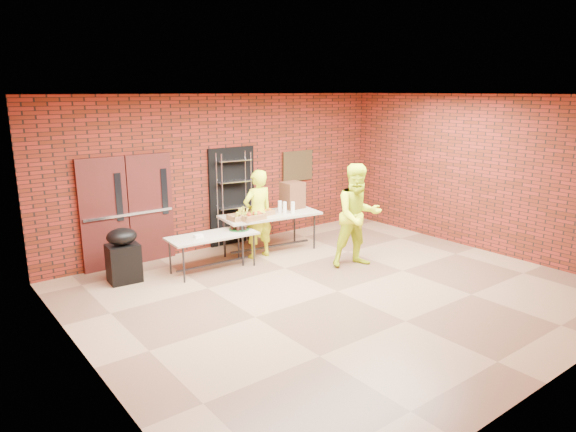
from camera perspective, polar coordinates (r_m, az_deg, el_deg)
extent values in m
cube|color=brown|center=(8.70, 5.52, -8.45)|extent=(8.00, 7.00, 0.04)
cube|color=silver|center=(8.06, 6.06, 13.41)|extent=(8.00, 7.00, 0.04)
cube|color=maroon|center=(11.01, -6.92, 4.99)|extent=(8.00, 0.04, 3.20)
cube|color=maroon|center=(6.24, 28.54, -3.39)|extent=(8.00, 0.04, 3.20)
cube|color=maroon|center=(6.26, -22.13, -2.65)|extent=(0.04, 7.00, 3.20)
cube|color=maroon|center=(11.33, 20.80, 4.45)|extent=(0.04, 7.00, 3.20)
cube|color=#421512|center=(9.97, -19.76, 0.14)|extent=(0.88, 0.08, 2.10)
cube|color=#421512|center=(10.27, -15.00, 0.86)|extent=(0.88, 0.08, 2.10)
cube|color=black|center=(9.95, -18.28, 2.00)|extent=(0.12, 0.02, 0.90)
cube|color=black|center=(10.27, -13.56, 2.66)|extent=(0.12, 0.02, 0.90)
cube|color=#ACACB3|center=(10.07, -17.20, 0.17)|extent=(1.70, 0.04, 0.05)
cube|color=black|center=(11.11, -6.23, 2.21)|extent=(1.10, 0.06, 2.10)
cube|color=#3A2E17|center=(12.03, 1.09, 5.59)|extent=(0.85, 0.04, 0.70)
cube|color=#C0B193|center=(9.55, -8.40, -2.19)|extent=(1.68, 0.77, 0.04)
cube|color=#28292D|center=(9.71, -8.29, -5.30)|extent=(1.46, 0.11, 0.03)
cylinder|color=#28292D|center=(9.57, -12.97, -4.48)|extent=(0.03, 0.03, 0.64)
cylinder|color=#28292D|center=(10.23, -5.52, -3.00)|extent=(0.03, 0.03, 0.64)
cylinder|color=#28292D|center=(9.10, -11.51, -5.37)|extent=(0.03, 0.03, 0.64)
cylinder|color=#28292D|center=(9.79, -3.80, -3.74)|extent=(0.03, 0.03, 0.64)
cube|color=#C0B193|center=(10.42, -1.97, 0.12)|extent=(2.10, 1.09, 0.04)
cube|color=#28292D|center=(10.60, -1.94, -3.40)|extent=(1.78, 0.28, 0.03)
cylinder|color=#28292D|center=(10.33, -7.07, -2.47)|extent=(0.04, 0.04, 0.78)
cylinder|color=#28292D|center=(11.30, 0.73, -0.94)|extent=(0.04, 0.04, 0.78)
cylinder|color=#28292D|center=(9.78, -5.06, -3.35)|extent=(0.04, 0.04, 0.78)
cylinder|color=#28292D|center=(10.80, 2.94, -1.65)|extent=(0.04, 0.04, 0.78)
cube|color=#B07A46|center=(9.99, -5.40, -0.21)|extent=(0.41, 0.32, 0.06)
cube|color=#B07A46|center=(10.35, -2.87, 0.32)|extent=(0.41, 0.32, 0.06)
cube|color=#B07A46|center=(9.98, -4.08, -0.17)|extent=(0.47, 0.37, 0.07)
cylinder|color=#16531C|center=(9.84, -5.46, -1.47)|extent=(0.39, 0.39, 0.01)
cube|color=white|center=(9.42, -9.92, -2.19)|extent=(0.16, 0.11, 0.05)
cube|color=brown|center=(10.87, 0.50, 2.33)|extent=(0.42, 0.38, 0.56)
cylinder|color=white|center=(10.44, -0.37, 0.95)|extent=(0.08, 0.08, 0.24)
cylinder|color=white|center=(10.45, 0.55, 0.95)|extent=(0.08, 0.08, 0.24)
cylinder|color=white|center=(10.53, -0.91, 1.06)|extent=(0.08, 0.08, 0.24)
cube|color=black|center=(9.42, -17.78, -5.00)|extent=(0.56, 0.47, 0.68)
ellipsoid|color=black|center=(9.28, -18.00, -2.17)|extent=(0.55, 0.48, 0.29)
imported|color=#DEFA1B|center=(10.15, -3.37, 0.21)|extent=(0.65, 0.43, 1.77)
imported|color=#DEFA1B|center=(9.71, 7.77, 0.04)|extent=(1.14, 1.01, 1.96)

